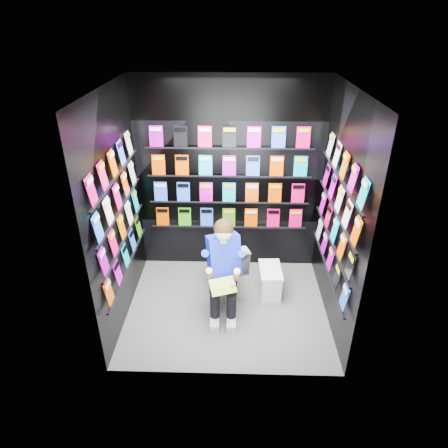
{
  "coord_description": "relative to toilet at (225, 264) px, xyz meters",
  "views": [
    {
      "loc": [
        0.07,
        -3.81,
        3.25
      ],
      "look_at": [
        -0.04,
        0.15,
        1.09
      ],
      "focal_mm": 32.0,
      "sensor_mm": 36.0,
      "label": 1
    }
  ],
  "objects": [
    {
      "name": "wall_left",
      "position": [
        -1.16,
        -0.41,
        0.93
      ],
      "size": [
        0.04,
        2.0,
        2.6
      ],
      "primitive_type": "cube",
      "color": "black",
      "rests_on": "floor"
    },
    {
      "name": "toilet",
      "position": [
        0.0,
        0.0,
        0.0
      ],
      "size": [
        0.65,
        0.85,
        0.73
      ],
      "primitive_type": "imported",
      "rotation": [
        0.0,
        0.0,
        3.49
      ],
      "color": "silver",
      "rests_on": "floor"
    },
    {
      "name": "wall_right",
      "position": [
        1.24,
        -0.41,
        0.93
      ],
      "size": [
        0.04,
        2.0,
        2.6
      ],
      "primitive_type": "cube",
      "color": "black",
      "rests_on": "floor"
    },
    {
      "name": "longbox",
      "position": [
        0.58,
        -0.09,
        -0.2
      ],
      "size": [
        0.26,
        0.45,
        0.33
      ],
      "primitive_type": "cube",
      "rotation": [
        0.0,
        0.0,
        0.04
      ],
      "color": "white",
      "rests_on": "floor"
    },
    {
      "name": "held_comic",
      "position": [
        0.0,
        -0.73,
        0.21
      ],
      "size": [
        0.32,
        0.25,
        0.12
      ],
      "primitive_type": "cube",
      "rotation": [
        -0.96,
        0.0,
        0.35
      ],
      "color": "green",
      "rests_on": "reader"
    },
    {
      "name": "comics_right",
      "position": [
        1.21,
        -0.41,
        0.94
      ],
      "size": [
        0.06,
        1.7,
        1.37
      ],
      "primitive_type": null,
      "color": "#EB0861",
      "rests_on": "wall_right"
    },
    {
      "name": "longbox_lid",
      "position": [
        0.58,
        -0.09,
        -0.02
      ],
      "size": [
        0.29,
        0.48,
        0.03
      ],
      "primitive_type": "cube",
      "rotation": [
        0.0,
        0.0,
        0.04
      ],
      "color": "white",
      "rests_on": "longbox"
    },
    {
      "name": "reader",
      "position": [
        0.0,
        -0.38,
        0.38
      ],
      "size": [
        0.71,
        0.84,
        1.32
      ],
      "primitive_type": null,
      "rotation": [
        0.0,
        0.0,
        0.35
      ],
      "color": "#0514BF",
      "rests_on": "toilet"
    },
    {
      "name": "comics_back",
      "position": [
        0.04,
        0.56,
        0.94
      ],
      "size": [
        2.1,
        0.06,
        1.37
      ],
      "primitive_type": null,
      "color": "#EB0861",
      "rests_on": "wall_back"
    },
    {
      "name": "comics_left",
      "position": [
        -1.13,
        -0.41,
        0.94
      ],
      "size": [
        0.06,
        1.7,
        1.37
      ],
      "primitive_type": null,
      "color": "#EB0861",
      "rests_on": "wall_left"
    },
    {
      "name": "wall_front",
      "position": [
        0.04,
        -1.41,
        0.93
      ],
      "size": [
        2.4,
        0.04,
        2.6
      ],
      "primitive_type": "cube",
      "color": "black",
      "rests_on": "floor"
    },
    {
      "name": "ceiling",
      "position": [
        0.04,
        -0.41,
        2.23
      ],
      "size": [
        2.4,
        2.4,
        0.0
      ],
      "primitive_type": "plane",
      "color": "white",
      "rests_on": "floor"
    },
    {
      "name": "wall_back",
      "position": [
        0.04,
        0.59,
        0.93
      ],
      "size": [
        2.4,
        0.04,
        2.6
      ],
      "primitive_type": "cube",
      "color": "black",
      "rests_on": "floor"
    },
    {
      "name": "floor",
      "position": [
        0.04,
        -0.41,
        -0.37
      ],
      "size": [
        2.4,
        2.4,
        0.0
      ],
      "primitive_type": "plane",
      "color": "slate",
      "rests_on": "ground"
    }
  ]
}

